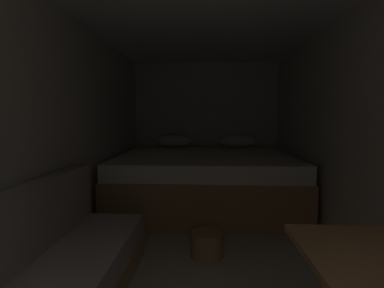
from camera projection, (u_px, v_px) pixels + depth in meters
The scene contains 7 objects.
ground_plane at pixel (204, 258), 2.47m from camera, with size 6.99×6.99×0.00m, color #A39984.
wall_back at pixel (206, 126), 4.87m from camera, with size 2.47×0.05×2.09m, color beige.
wall_left at pixel (61, 136), 2.42m from camera, with size 0.05×4.99×2.09m, color beige.
wall_right at pixel (356, 137), 2.30m from camera, with size 0.05×4.99×2.09m, color beige.
ceiling_slab at pixel (205, 1), 2.26m from camera, with size 2.47×4.99×0.05m, color white.
bed at pixel (205, 179), 3.90m from camera, with size 2.25×1.96×0.90m.
wicker_basket at pixel (207, 244), 2.48m from camera, with size 0.28×0.28×0.22m.
Camera 1 is at (0.01, -0.40, 1.21)m, focal length 26.92 mm.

